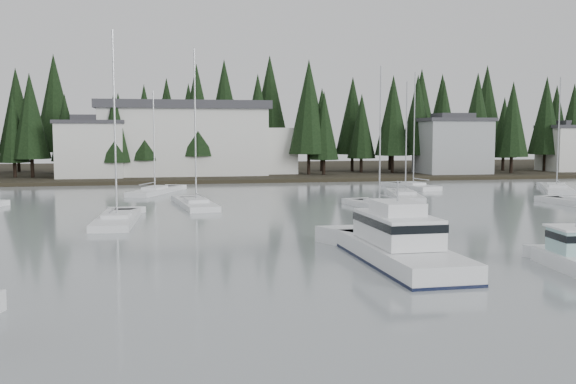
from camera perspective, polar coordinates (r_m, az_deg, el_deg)
name	(u,v)px	position (r m, az deg, el deg)	size (l,w,h in m)	color
far_shore_land	(211,172)	(112.38, -6.88, 1.80)	(240.00, 54.00, 1.00)	black
conifer_treeline	(216,176)	(101.43, -6.44, 1.44)	(200.00, 22.00, 20.00)	black
house_west	(91,148)	(94.47, -17.10, 3.78)	(9.54, 7.42, 8.75)	silver
house_east_a	(452,145)	(102.75, 14.40, 4.09)	(10.60, 8.48, 9.25)	#999EA0
house_east_b	(572,147)	(115.53, 23.90, 3.67)	(9.54, 7.42, 8.25)	silver
harbor_inn	(198,139)	(97.37, -8.05, 4.66)	(29.50, 11.50, 10.90)	silver
cabin_cruiser_center	(399,249)	(33.74, 9.88, -5.00)	(3.73, 11.45, 4.89)	white
sailboat_1	(556,190)	(81.13, 22.75, 0.16)	(7.41, 10.67, 13.70)	white
sailboat_2	(413,188)	(79.20, 11.07, 0.37)	(4.27, 8.41, 14.50)	white
sailboat_4	(379,208)	(57.59, 8.11, -1.39)	(3.72, 8.38, 13.11)	white
sailboat_5	(117,222)	(49.74, -14.95, -2.57)	(3.24, 10.27, 14.79)	white
sailboat_6	(405,197)	(67.47, 10.38, -0.47)	(4.82, 10.25, 12.50)	white
sailboat_8	(196,206)	(59.02, -8.16, -1.23)	(3.79, 9.70, 14.84)	white
sailboat_10	(155,193)	(73.06, -11.74, -0.07)	(6.23, 10.17, 11.89)	white
runabout_1	(400,221)	(49.02, 9.91, -2.52)	(2.42, 5.27, 1.42)	white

